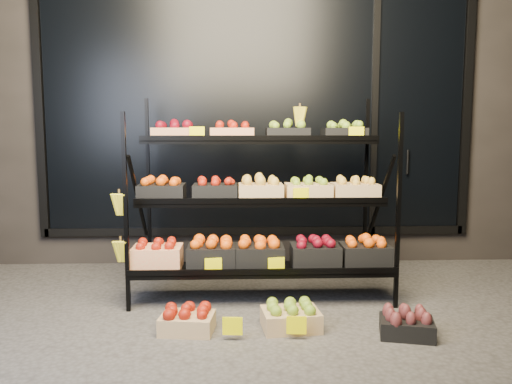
{
  "coord_description": "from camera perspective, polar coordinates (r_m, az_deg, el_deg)",
  "views": [
    {
      "loc": [
        -0.2,
        -3.51,
        1.34
      ],
      "look_at": [
        -0.04,
        0.55,
        0.86
      ],
      "focal_mm": 35.0,
      "sensor_mm": 36.0,
      "label": 1
    }
  ],
  "objects": [
    {
      "name": "floor_crate_midright",
      "position": [
        3.55,
        4.0,
        -13.94
      ],
      "size": [
        0.41,
        0.32,
        0.2
      ],
      "rotation": [
        0.0,
        0.0,
        0.11
      ],
      "color": "tan",
      "rests_on": "ground"
    },
    {
      "name": "building",
      "position": [
        6.11,
        -0.33,
        10.52
      ],
      "size": [
        6.0,
        2.08,
        3.5
      ],
      "color": "#2D2826",
      "rests_on": "ground"
    },
    {
      "name": "display_rack",
      "position": [
        4.15,
        0.41,
        -0.98
      ],
      "size": [
        2.18,
        1.02,
        1.69
      ],
      "color": "black",
      "rests_on": "ground"
    },
    {
      "name": "tag_floor_a",
      "position": [
        3.36,
        -2.7,
        -15.69
      ],
      "size": [
        0.13,
        0.01,
        0.12
      ],
      "primitive_type": "cube",
      "color": "#F8F000",
      "rests_on": "ground"
    },
    {
      "name": "tag_floor_b",
      "position": [
        3.39,
        4.64,
        -15.56
      ],
      "size": [
        0.13,
        0.01,
        0.12
      ],
      "primitive_type": "cube",
      "color": "#F8F000",
      "rests_on": "ground"
    },
    {
      "name": "floor_crate_left",
      "position": [
        3.52,
        -7.86,
        -14.23
      ],
      "size": [
        0.38,
        0.3,
        0.19
      ],
      "rotation": [
        0.0,
        0.0,
        -0.12
      ],
      "color": "tan",
      "rests_on": "ground"
    },
    {
      "name": "ground",
      "position": [
        3.76,
        1.0,
        -14.18
      ],
      "size": [
        24.0,
        24.0,
        0.0
      ],
      "primitive_type": "plane",
      "color": "#514F4C",
      "rests_on": "ground"
    },
    {
      "name": "floor_crate_right",
      "position": [
        3.56,
        16.85,
        -14.24
      ],
      "size": [
        0.39,
        0.33,
        0.18
      ],
      "rotation": [
        0.0,
        0.0,
        -0.24
      ],
      "color": "black",
      "rests_on": "ground"
    }
  ]
}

